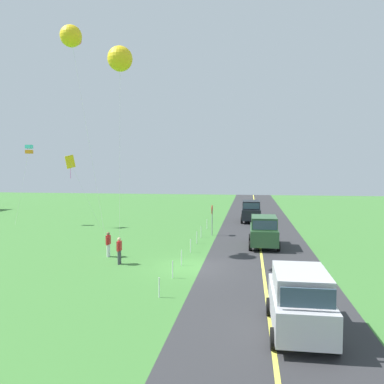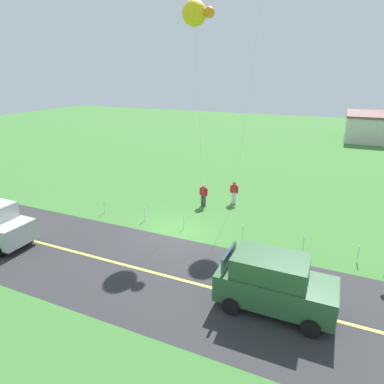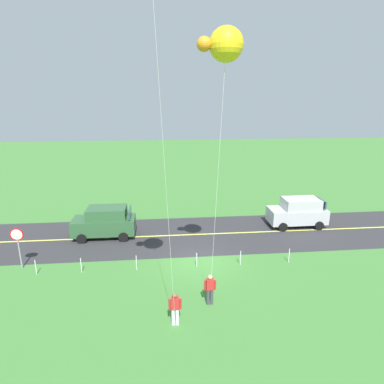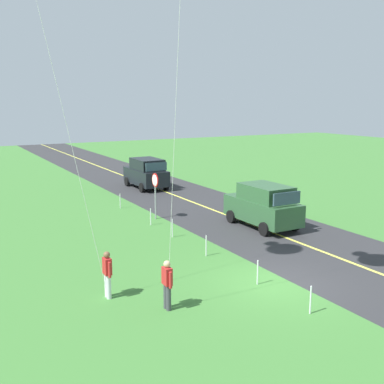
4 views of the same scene
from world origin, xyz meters
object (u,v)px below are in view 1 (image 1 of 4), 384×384
(person_adult_companion, at_px, (119,250))
(kite_green_far, at_px, (29,149))
(kite_yellow_high, at_px, (70,163))
(person_adult_near, at_px, (108,243))
(stop_sign, at_px, (212,214))
(kite_red_low, at_px, (71,36))
(kite_blue_mid, at_px, (120,59))
(car_suv_foreground, at_px, (264,231))
(car_parked_west_near, at_px, (300,300))
(car_parked_east_far, at_px, (251,211))

(person_adult_companion, distance_m, kite_green_far, 21.06)
(kite_yellow_high, bearing_deg, person_adult_near, -145.18)
(person_adult_near, bearing_deg, stop_sign, -51.34)
(kite_red_low, height_order, kite_green_far, kite_red_low)
(kite_blue_mid, relative_size, kite_yellow_high, 1.80)
(car_suv_foreground, height_order, kite_green_far, kite_green_far)
(car_suv_foreground, bearing_deg, car_parked_west_near, -177.23)
(stop_sign, height_order, kite_yellow_high, kite_yellow_high)
(kite_red_low, distance_m, kite_yellow_high, 14.45)
(car_suv_foreground, distance_m, kite_blue_mid, 15.10)
(kite_blue_mid, bearing_deg, person_adult_companion, 37.15)
(kite_red_low, distance_m, kite_green_far, 16.92)
(person_adult_companion, relative_size, kite_blue_mid, 0.13)
(stop_sign, height_order, kite_blue_mid, kite_blue_mid)
(car_parked_east_far, bearing_deg, kite_blue_mid, 159.47)
(car_suv_foreground, xyz_separation_m, person_adult_companion, (-6.33, 8.63, -0.29))
(kite_red_low, bearing_deg, kite_green_far, 40.98)
(person_adult_near, bearing_deg, car_parked_east_far, -45.36)
(person_adult_near, xyz_separation_m, kite_yellow_high, (11.42, 7.95, 5.29))
(car_parked_east_far, distance_m, kite_green_far, 23.36)
(person_adult_companion, relative_size, kite_green_far, 0.20)
(car_parked_west_near, distance_m, stop_sign, 19.57)
(kite_red_low, height_order, kite_yellow_high, kite_red_low)
(person_adult_near, relative_size, person_adult_companion, 1.00)
(car_suv_foreground, relative_size, stop_sign, 1.72)
(car_parked_east_far, relative_size, car_parked_west_near, 1.00)
(person_adult_companion, distance_m, kite_red_low, 14.08)
(kite_yellow_high, bearing_deg, kite_red_low, -153.36)
(car_parked_west_near, relative_size, person_adult_companion, 2.75)
(person_adult_near, bearing_deg, kite_yellow_high, 16.86)
(stop_sign, relative_size, kite_yellow_high, 0.37)
(person_adult_near, relative_size, kite_red_low, 0.11)
(person_adult_near, relative_size, kite_blue_mid, 0.13)
(stop_sign, bearing_deg, car_suv_foreground, -135.80)
(person_adult_near, bearing_deg, car_parked_west_near, -151.40)
(kite_yellow_high, bearing_deg, car_suv_foreground, -110.91)
(car_parked_east_far, distance_m, stop_sign, 9.38)
(car_suv_foreground, height_order, person_adult_near, car_suv_foreground)
(car_parked_east_far, xyz_separation_m, person_adult_near, (-17.60, 9.12, -0.29))
(car_parked_east_far, xyz_separation_m, person_adult_companion, (-19.35, 7.79, -0.29))
(person_adult_near, distance_m, person_adult_companion, 2.20)
(kite_red_low, bearing_deg, car_parked_west_near, -129.19)
(kite_red_low, distance_m, kite_blue_mid, 5.68)
(car_suv_foreground, relative_size, kite_red_low, 0.30)
(car_suv_foreground, distance_m, car_parked_east_far, 13.05)
(car_suv_foreground, relative_size, kite_blue_mid, 0.35)
(car_suv_foreground, relative_size, kite_yellow_high, 0.63)
(car_parked_east_far, distance_m, kite_yellow_high, 18.83)
(car_parked_east_far, height_order, kite_red_low, kite_red_low)
(stop_sign, bearing_deg, kite_blue_mid, 159.54)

